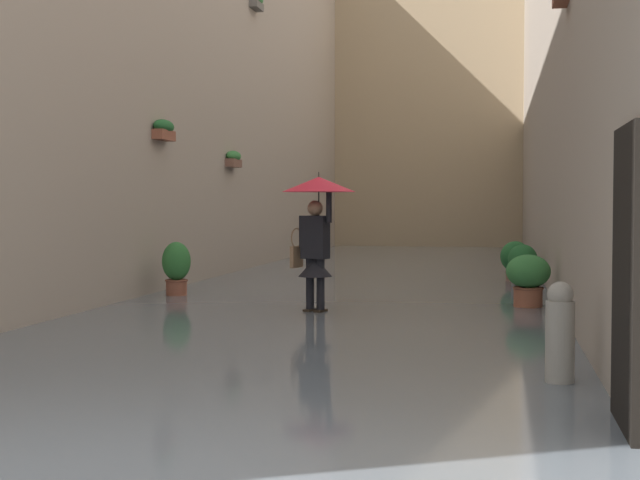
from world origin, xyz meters
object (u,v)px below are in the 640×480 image
Objects in this scene: person_wading at (317,213)px; mooring_bollard at (560,336)px; potted_plant_mid_left at (523,265)px; potted_plant_near_left at (515,260)px; potted_plant_far_left at (528,278)px; potted_plant_near_right at (176,267)px.

mooring_bollard is at bearing 123.03° from person_wading.
mooring_bollard is at bearing 90.35° from potted_plant_mid_left.
mooring_bollard is (-3.14, 4.83, -1.03)m from person_wading.
mooring_bollard is at bearing 90.93° from potted_plant_near_left.
potted_plant_near_left is at bearing -116.49° from person_wading.
potted_plant_far_left is (-0.10, 4.71, 0.01)m from potted_plant_near_left.
person_wading reaches higher than potted_plant_near_left.
potted_plant_mid_left is at bearing 96.22° from potted_plant_near_left.
potted_plant_near_left reaches higher than potted_plant_far_left.
potted_plant_far_left is (-3.06, -1.24, -1.00)m from person_wading.
potted_plant_mid_left is at bearing -122.24° from person_wading.
potted_plant_near_right is 9.00m from mooring_bollard.
potted_plant_far_left is at bearing 91.21° from potted_plant_near_left.
potted_plant_near_left is 0.92× the size of mooring_bollard.
potted_plant_near_left is 1.02× the size of potted_plant_far_left.
potted_plant_near_right reaches higher than potted_plant_far_left.
potted_plant_mid_left is at bearing -89.65° from mooring_bollard.
person_wading is 6.72m from potted_plant_near_left.
potted_plant_near_right is at bearing -48.32° from mooring_bollard.
mooring_bollard is (-0.06, 9.71, 0.00)m from potted_plant_mid_left.
potted_plant_near_right is at bearing 34.89° from potted_plant_near_left.
potted_plant_near_right is 5.95m from potted_plant_far_left.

